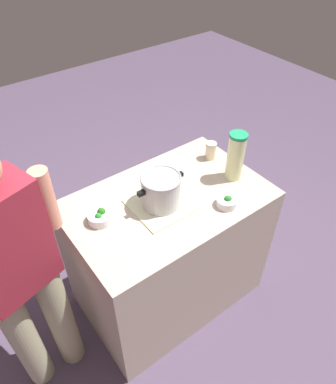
{
  "coord_description": "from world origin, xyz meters",
  "views": [
    {
      "loc": [
        0.88,
        1.18,
        2.26
      ],
      "look_at": [
        0.0,
        0.0,
        0.95
      ],
      "focal_mm": 34.05,
      "sensor_mm": 36.0,
      "label": 1
    }
  ],
  "objects_px": {
    "broccoli_bowl_front": "(100,217)",
    "person_cook": "(19,277)",
    "broccoli_bowl_center": "(227,202)",
    "lemonade_pitcher": "(236,156)",
    "mason_jar": "(211,151)",
    "cooking_pot": "(161,190)"
  },
  "relations": [
    {
      "from": "mason_jar",
      "to": "broccoli_bowl_center",
      "type": "xyz_separation_m",
      "value": [
        0.22,
        0.38,
        -0.03
      ]
    },
    {
      "from": "mason_jar",
      "to": "broccoli_bowl_front",
      "type": "relative_size",
      "value": 0.86
    },
    {
      "from": "person_cook",
      "to": "mason_jar",
      "type": "bearing_deg",
      "value": -173.68
    },
    {
      "from": "mason_jar",
      "to": "broccoli_bowl_center",
      "type": "relative_size",
      "value": 0.99
    },
    {
      "from": "broccoli_bowl_center",
      "to": "mason_jar",
      "type": "bearing_deg",
      "value": -120.04
    },
    {
      "from": "cooking_pot",
      "to": "broccoli_bowl_center",
      "type": "xyz_separation_m",
      "value": [
        -0.28,
        0.22,
        -0.08
      ]
    },
    {
      "from": "lemonade_pitcher",
      "to": "person_cook",
      "type": "xyz_separation_m",
      "value": [
        1.26,
        -0.08,
        -0.17
      ]
    },
    {
      "from": "broccoli_bowl_front",
      "to": "person_cook",
      "type": "relative_size",
      "value": 0.08
    },
    {
      "from": "person_cook",
      "to": "lemonade_pitcher",
      "type": "bearing_deg",
      "value": 176.43
    },
    {
      "from": "person_cook",
      "to": "cooking_pot",
      "type": "bearing_deg",
      "value": 178.68
    },
    {
      "from": "cooking_pot",
      "to": "broccoli_bowl_front",
      "type": "height_order",
      "value": "cooking_pot"
    },
    {
      "from": "mason_jar",
      "to": "broccoli_bowl_front",
      "type": "height_order",
      "value": "mason_jar"
    },
    {
      "from": "lemonade_pitcher",
      "to": "broccoli_bowl_center",
      "type": "height_order",
      "value": "lemonade_pitcher"
    },
    {
      "from": "broccoli_bowl_center",
      "to": "person_cook",
      "type": "relative_size",
      "value": 0.07
    },
    {
      "from": "mason_jar",
      "to": "person_cook",
      "type": "distance_m",
      "value": 1.29
    },
    {
      "from": "cooking_pot",
      "to": "broccoli_bowl_front",
      "type": "distance_m",
      "value": 0.34
    },
    {
      "from": "broccoli_bowl_center",
      "to": "person_cook",
      "type": "height_order",
      "value": "person_cook"
    },
    {
      "from": "cooking_pot",
      "to": "broccoli_bowl_center",
      "type": "relative_size",
      "value": 2.54
    },
    {
      "from": "lemonade_pitcher",
      "to": "broccoli_bowl_center",
      "type": "relative_size",
      "value": 2.65
    },
    {
      "from": "broccoli_bowl_front",
      "to": "person_cook",
      "type": "bearing_deg",
      "value": 8.62
    },
    {
      "from": "broccoli_bowl_center",
      "to": "lemonade_pitcher",
      "type": "bearing_deg",
      "value": -141.91
    },
    {
      "from": "cooking_pot",
      "to": "person_cook",
      "type": "relative_size",
      "value": 0.18
    }
  ]
}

